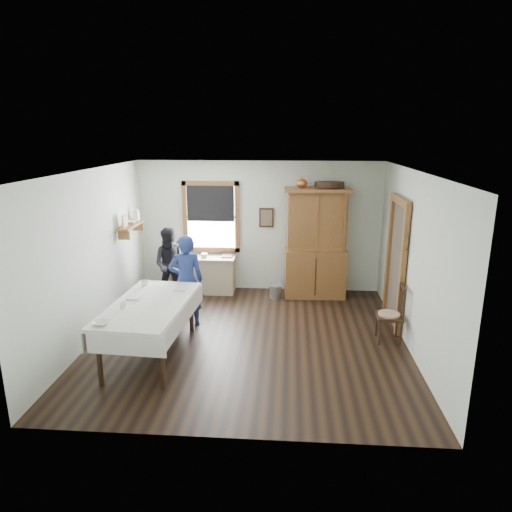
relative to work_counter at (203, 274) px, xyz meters
name	(u,v)px	position (x,y,z in m)	size (l,w,h in m)	color
room	(249,259)	(1.15, -2.20, 0.97)	(5.01, 5.01, 2.70)	black
window	(211,213)	(0.15, 0.27, 1.25)	(1.18, 0.07, 1.48)	white
doorway	(397,259)	(3.60, -1.35, 0.78)	(0.09, 1.14, 2.22)	#4F4539
wall_shelf	(131,224)	(-1.22, -0.66, 1.19)	(0.24, 1.00, 0.44)	brown
framed_picture	(266,218)	(1.30, 0.26, 1.17)	(0.30, 0.04, 0.40)	#322011
rug_beater	(407,234)	(3.60, -1.90, 1.34)	(0.27, 0.27, 0.01)	black
work_counter	(203,274)	(0.00, 0.00, 0.00)	(1.33, 0.51, 0.76)	tan
china_hutch	(316,243)	(2.31, -0.06, 0.72)	(1.30, 0.62, 2.21)	brown
dining_table	(151,329)	(-0.26, -2.84, 0.03)	(1.09, 2.07, 0.83)	silver
spindle_chair	(390,314)	(3.38, -2.11, 0.09)	(0.44, 0.44, 0.95)	#322011
pail	(275,292)	(1.51, -0.25, -0.25)	(0.25, 0.25, 0.26)	gray
wicker_basket	(300,292)	(2.01, -0.17, -0.28)	(0.33, 0.23, 0.19)	tan
woman_blue	(186,284)	(0.03, -1.70, 0.36)	(0.54, 0.36, 1.49)	navy
figure_dark	(171,267)	(-0.53, -0.51, 0.30)	(0.66, 0.51, 1.36)	black
table_cup_a	(145,283)	(-0.57, -2.07, 0.49)	(0.12, 0.12, 0.09)	white
table_cup_b	(123,306)	(-0.57, -3.08, 0.49)	(0.10, 0.10, 0.09)	white
table_bowl	(101,323)	(-0.64, -3.65, 0.48)	(0.23, 0.23, 0.06)	white
counter_book	(222,256)	(0.39, 0.06, 0.39)	(0.18, 0.24, 0.02)	brown
counter_bowl	(182,256)	(-0.41, -0.10, 0.41)	(0.19, 0.19, 0.06)	white
shelf_bowl	(132,222)	(-1.22, -0.65, 1.22)	(0.22, 0.22, 0.05)	white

